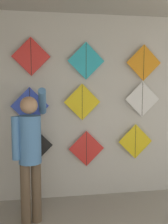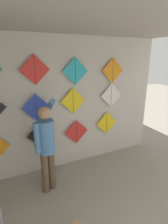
# 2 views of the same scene
# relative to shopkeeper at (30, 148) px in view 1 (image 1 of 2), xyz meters

# --- Properties ---
(back_panel) EXTENTS (4.84, 0.06, 2.80)m
(back_panel) POSITION_rel_shopkeeper_xyz_m (0.40, 0.69, 0.43)
(back_panel) COLOR beige
(back_panel) RESTS_ON ground
(shopkeeper) EXTENTS (0.42, 0.66, 1.72)m
(shopkeeper) POSITION_rel_shopkeeper_xyz_m (0.00, 0.00, 0.00)
(shopkeeper) COLOR brown
(shopkeeper) RESTS_ON ground
(kite_1) EXTENTS (0.55, 0.01, 0.55)m
(kite_1) POSITION_rel_shopkeeper_xyz_m (0.02, 0.60, -0.12)
(kite_1) COLOR black
(kite_2) EXTENTS (0.55, 0.01, 0.55)m
(kite_2) POSITION_rel_shopkeeper_xyz_m (0.81, 0.60, -0.19)
(kite_2) COLOR red
(kite_3) EXTENTS (0.55, 0.01, 0.55)m
(kite_3) POSITION_rel_shopkeeper_xyz_m (1.60, 0.60, -0.11)
(kite_3) COLOR yellow
(kite_5) EXTENTS (0.55, 0.01, 0.55)m
(kite_5) POSITION_rel_shopkeeper_xyz_m (-0.03, 0.60, 0.48)
(kite_5) COLOR blue
(kite_6) EXTENTS (0.55, 0.01, 0.55)m
(kite_6) POSITION_rel_shopkeeper_xyz_m (0.75, 0.60, 0.53)
(kite_6) COLOR yellow
(kite_7) EXTENTS (0.55, 0.01, 0.55)m
(kite_7) POSITION_rel_shopkeeper_xyz_m (1.69, 0.60, 0.56)
(kite_7) COLOR white
(kite_9) EXTENTS (0.55, 0.01, 0.55)m
(kite_9) POSITION_rel_shopkeeper_xyz_m (0.01, 0.60, 1.19)
(kite_9) COLOR red
(kite_10) EXTENTS (0.55, 0.01, 0.55)m
(kite_10) POSITION_rel_shopkeeper_xyz_m (0.80, 0.60, 1.14)
(kite_10) COLOR #28B2C6
(kite_11) EXTENTS (0.55, 0.01, 0.55)m
(kite_11) POSITION_rel_shopkeeper_xyz_m (1.70, 0.60, 1.12)
(kite_11) COLOR orange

